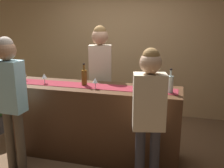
# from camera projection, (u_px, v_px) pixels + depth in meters

# --- Properties ---
(ground_plane) EXTENTS (10.00, 10.00, 0.00)m
(ground_plane) POSITION_uv_depth(u_px,v_px,m) (94.00, 154.00, 3.72)
(ground_plane) COLOR brown
(back_wall) EXTENTS (6.00, 0.12, 2.90)m
(back_wall) POSITION_uv_depth(u_px,v_px,m) (124.00, 41.00, 5.12)
(back_wall) COLOR tan
(back_wall) RESTS_ON ground
(bar_counter) EXTENTS (2.36, 0.60, 1.02)m
(bar_counter) POSITION_uv_depth(u_px,v_px,m) (93.00, 121.00, 3.59)
(bar_counter) COLOR #472B19
(bar_counter) RESTS_ON ground
(counter_runner_cloth) EXTENTS (2.24, 0.28, 0.01)m
(counter_runner_cloth) POSITION_uv_depth(u_px,v_px,m) (93.00, 86.00, 3.46)
(counter_runner_cloth) COLOR maroon
(counter_runner_cloth) RESTS_ON bar_counter
(wine_bottle_clear) EXTENTS (0.07, 0.07, 0.30)m
(wine_bottle_clear) POSITION_uv_depth(u_px,v_px,m) (170.00, 84.00, 3.13)
(wine_bottle_clear) COLOR #B2C6C1
(wine_bottle_clear) RESTS_ON bar_counter
(wine_bottle_amber) EXTENTS (0.07, 0.07, 0.30)m
(wine_bottle_amber) POSITION_uv_depth(u_px,v_px,m) (84.00, 77.00, 3.48)
(wine_bottle_amber) COLOR brown
(wine_bottle_amber) RESTS_ON bar_counter
(wine_glass_near_customer) EXTENTS (0.07, 0.07, 0.14)m
(wine_glass_near_customer) POSITION_uv_depth(u_px,v_px,m) (24.00, 74.00, 3.73)
(wine_glass_near_customer) COLOR silver
(wine_glass_near_customer) RESTS_ON bar_counter
(wine_glass_mid_counter) EXTENTS (0.07, 0.07, 0.14)m
(wine_glass_mid_counter) POSITION_uv_depth(u_px,v_px,m) (44.00, 76.00, 3.57)
(wine_glass_mid_counter) COLOR silver
(wine_glass_mid_counter) RESTS_ON bar_counter
(wine_glass_far_end) EXTENTS (0.07, 0.07, 0.14)m
(wine_glass_far_end) POSITION_uv_depth(u_px,v_px,m) (95.00, 81.00, 3.31)
(wine_glass_far_end) COLOR silver
(wine_glass_far_end) RESTS_ON bar_counter
(bartender) EXTENTS (0.38, 0.28, 1.80)m
(bartender) POSITION_uv_depth(u_px,v_px,m) (100.00, 70.00, 3.99)
(bartender) COLOR #26262B
(bartender) RESTS_ON ground
(customer_sipping) EXTENTS (0.38, 0.27, 1.63)m
(customer_sipping) POSITION_uv_depth(u_px,v_px,m) (149.00, 108.00, 2.71)
(customer_sipping) COLOR #33333D
(customer_sipping) RESTS_ON ground
(customer_browsing) EXTENTS (0.35, 0.24, 1.70)m
(customer_browsing) POSITION_uv_depth(u_px,v_px,m) (10.00, 91.00, 3.10)
(customer_browsing) COLOR brown
(customer_browsing) RESTS_ON ground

